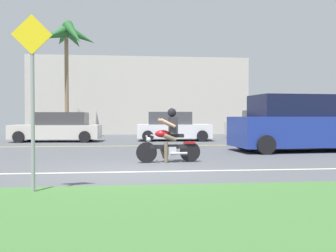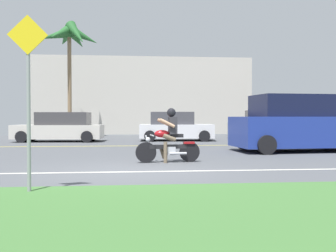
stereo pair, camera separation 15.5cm
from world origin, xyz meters
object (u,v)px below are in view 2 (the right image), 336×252
object	(u,v)px
motorcyclist	(169,139)
parked_car_2	(175,127)
suv_nearby	(299,124)
palm_tree_0	(70,39)
parked_car_1	(60,128)
parked_car_3	(265,125)
street_sign	(28,87)

from	to	relation	value
motorcyclist	parked_car_2	bearing A→B (deg)	82.19
suv_nearby	palm_tree_0	distance (m)	15.43
motorcyclist	parked_car_1	world-z (taller)	motorcyclist
motorcyclist	parked_car_3	xyz separation A→B (m)	(6.92, 12.10, 0.13)
suv_nearby	parked_car_3	distance (m)	9.26
suv_nearby	palm_tree_0	world-z (taller)	palm_tree_0
parked_car_1	motorcyclist	bearing A→B (deg)	-65.38
motorcyclist	parked_car_2	world-z (taller)	parked_car_2
suv_nearby	parked_car_3	bearing A→B (deg)	78.08
parked_car_2	street_sign	size ratio (longest dim) A/B	1.38
suv_nearby	palm_tree_0	bearing A→B (deg)	130.95
motorcyclist	parked_car_2	size ratio (longest dim) A/B	0.45
parked_car_1	parked_car_3	world-z (taller)	parked_car_3
motorcyclist	suv_nearby	bearing A→B (deg)	31.22
parked_car_3	parked_car_2	bearing A→B (deg)	-158.52
motorcyclist	parked_car_3	world-z (taller)	parked_car_3
parked_car_2	motorcyclist	bearing A→B (deg)	-97.81
parked_car_1	palm_tree_0	size ratio (longest dim) A/B	0.64
palm_tree_0	parked_car_3	bearing A→B (deg)	-9.74
street_sign	parked_car_2	bearing A→B (deg)	74.25
parked_car_1	parked_car_2	size ratio (longest dim) A/B	1.14
palm_tree_0	motorcyclist	bearing A→B (deg)	-72.03
motorcyclist	street_sign	bearing A→B (deg)	-121.57
parked_car_3	palm_tree_0	distance (m)	12.76
suv_nearby	parked_car_2	world-z (taller)	suv_nearby
motorcyclist	suv_nearby	world-z (taller)	suv_nearby
suv_nearby	parked_car_1	world-z (taller)	suv_nearby
parked_car_1	street_sign	xyz separation A→B (m)	(1.80, -14.03, 1.02)
parked_car_1	parked_car_3	bearing A→B (deg)	11.83
parked_car_3	parked_car_1	bearing A→B (deg)	-168.17
suv_nearby	parked_car_2	distance (m)	7.79
parked_car_2	palm_tree_0	distance (m)	8.94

